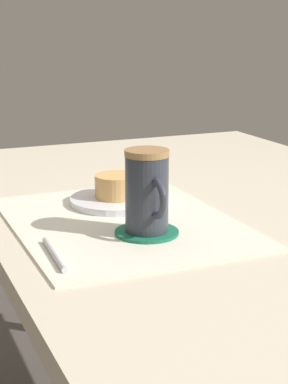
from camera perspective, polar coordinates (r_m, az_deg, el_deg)
The scene contains 7 objects.
dining_table at distance 1.26m, azimuth 6.14°, elevation -3.77°, with size 1.30×0.89×0.75m.
placemat at distance 1.09m, azimuth -1.95°, elevation -2.66°, with size 0.45×0.36×0.00m, color silver.
pastry_plate at distance 1.18m, azimuth -2.41°, elevation -0.74°, with size 0.17×0.17×0.01m, color white.
pastry at distance 1.18m, azimuth -2.42°, elevation 0.53°, with size 0.08×0.08×0.04m, color #E0A860.
coffee_coaster at distance 1.02m, azimuth 0.25°, elevation -3.60°, with size 0.10×0.10×0.01m, color #196B4C.
coffee_mug at distance 1.00m, azimuth 0.31°, elevation 0.07°, with size 0.10×0.07×0.13m.
teaspoon at distance 0.93m, azimuth -7.97°, elevation -5.49°, with size 0.01×0.01×0.13m, color silver.
Camera 1 is at (1.04, -0.59, 1.08)m, focal length 60.00 mm.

